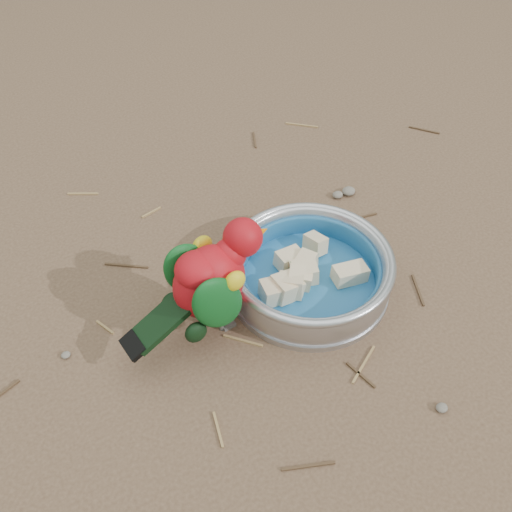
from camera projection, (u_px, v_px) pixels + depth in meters
ground at (313, 326)px, 0.77m from camera, size 60.00×60.00×0.00m
food_bowl at (308, 283)px, 0.81m from camera, size 0.23×0.23×0.02m
bowl_wall at (310, 268)px, 0.79m from camera, size 0.23×0.23×0.04m
fruit_wedges at (309, 272)px, 0.80m from camera, size 0.14×0.14×0.03m
lory_parrot at (212, 287)px, 0.71m from camera, size 0.20×0.11×0.16m
ground_debris at (280, 305)px, 0.79m from camera, size 0.90×0.80×0.01m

